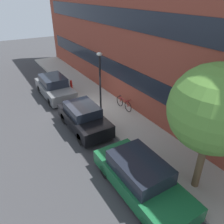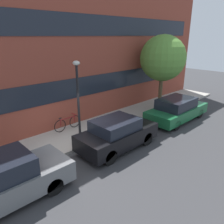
{
  "view_description": "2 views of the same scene",
  "coord_description": "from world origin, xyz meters",
  "px_view_note": "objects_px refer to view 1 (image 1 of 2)",
  "views": [
    {
      "loc": [
        11.19,
        -5.08,
        6.82
      ],
      "look_at": [
        2.36,
        0.26,
        1.1
      ],
      "focal_mm": 35.0,
      "sensor_mm": 36.0,
      "label": 1
    },
    {
      "loc": [
        -4.88,
        -7.38,
        4.93
      ],
      "look_at": [
        2.39,
        0.22,
        1.22
      ],
      "focal_mm": 35.0,
      "sensor_mm": 36.0,
      "label": 2
    }
  ],
  "objects_px": {
    "parked_car_grey": "(54,87)",
    "fire_hydrant": "(71,85)",
    "parked_car_green": "(141,177)",
    "bicycle": "(124,103)",
    "parked_car_black": "(84,118)",
    "lamp_post": "(100,76)",
    "street_tree": "(214,110)"
  },
  "relations": [
    {
      "from": "street_tree",
      "to": "bicycle",
      "type": "bearing_deg",
      "value": 170.19
    },
    {
      "from": "bicycle",
      "to": "parked_car_black",
      "type": "bearing_deg",
      "value": -79.3
    },
    {
      "from": "lamp_post",
      "to": "parked_car_green",
      "type": "bearing_deg",
      "value": -14.64
    },
    {
      "from": "street_tree",
      "to": "lamp_post",
      "type": "bearing_deg",
      "value": -177.14
    },
    {
      "from": "fire_hydrant",
      "to": "parked_car_black",
      "type": "bearing_deg",
      "value": -14.65
    },
    {
      "from": "parked_car_black",
      "to": "parked_car_green",
      "type": "xyz_separation_m",
      "value": [
        5.13,
        0.0,
        -0.03
      ]
    },
    {
      "from": "parked_car_green",
      "to": "street_tree",
      "type": "distance_m",
      "value": 3.57
    },
    {
      "from": "bicycle",
      "to": "lamp_post",
      "type": "xyz_separation_m",
      "value": [
        -0.29,
        -1.52,
        2.01
      ]
    },
    {
      "from": "parked_car_grey",
      "to": "parked_car_black",
      "type": "bearing_deg",
      "value": -0.0
    },
    {
      "from": "parked_car_green",
      "to": "bicycle",
      "type": "distance_m",
      "value": 6.55
    },
    {
      "from": "parked_car_black",
      "to": "fire_hydrant",
      "type": "bearing_deg",
      "value": 165.35
    },
    {
      "from": "parked_car_grey",
      "to": "street_tree",
      "type": "relative_size",
      "value": 0.87
    },
    {
      "from": "lamp_post",
      "to": "parked_car_grey",
      "type": "bearing_deg",
      "value": -158.99
    },
    {
      "from": "fire_hydrant",
      "to": "lamp_post",
      "type": "height_order",
      "value": "lamp_post"
    },
    {
      "from": "parked_car_grey",
      "to": "fire_hydrant",
      "type": "relative_size",
      "value": 5.55
    },
    {
      "from": "parked_car_black",
      "to": "lamp_post",
      "type": "height_order",
      "value": "lamp_post"
    },
    {
      "from": "parked_car_green",
      "to": "lamp_post",
      "type": "distance_m",
      "value": 6.53
    },
    {
      "from": "street_tree",
      "to": "parked_car_grey",
      "type": "bearing_deg",
      "value": -170.18
    },
    {
      "from": "parked_car_black",
      "to": "fire_hydrant",
      "type": "relative_size",
      "value": 4.99
    },
    {
      "from": "fire_hydrant",
      "to": "lamp_post",
      "type": "xyz_separation_m",
      "value": [
        4.44,
        0.18,
        2.01
      ]
    },
    {
      "from": "parked_car_black",
      "to": "bicycle",
      "type": "height_order",
      "value": "parked_car_black"
    },
    {
      "from": "parked_car_green",
      "to": "street_tree",
      "type": "bearing_deg",
      "value": 62.58
    },
    {
      "from": "parked_car_grey",
      "to": "bicycle",
      "type": "distance_m",
      "value": 5.4
    },
    {
      "from": "parked_car_grey",
      "to": "lamp_post",
      "type": "bearing_deg",
      "value": 21.01
    },
    {
      "from": "parked_car_black",
      "to": "parked_car_green",
      "type": "bearing_deg",
      "value": 0.0
    },
    {
      "from": "parked_car_green",
      "to": "fire_hydrant",
      "type": "xyz_separation_m",
      "value": [
        -10.5,
        1.4,
        -0.17
      ]
    },
    {
      "from": "parked_car_green",
      "to": "parked_car_black",
      "type": "bearing_deg",
      "value": -180.0
    },
    {
      "from": "bicycle",
      "to": "fire_hydrant",
      "type": "bearing_deg",
      "value": -161.1
    },
    {
      "from": "parked_car_green",
      "to": "bicycle",
      "type": "xyz_separation_m",
      "value": [
        -5.76,
        3.1,
        -0.16
      ]
    },
    {
      "from": "street_tree",
      "to": "lamp_post",
      "type": "height_order",
      "value": "street_tree"
    },
    {
      "from": "bicycle",
      "to": "street_tree",
      "type": "bearing_deg",
      "value": -10.65
    },
    {
      "from": "fire_hydrant",
      "to": "parked_car_green",
      "type": "bearing_deg",
      "value": -7.62
    }
  ]
}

